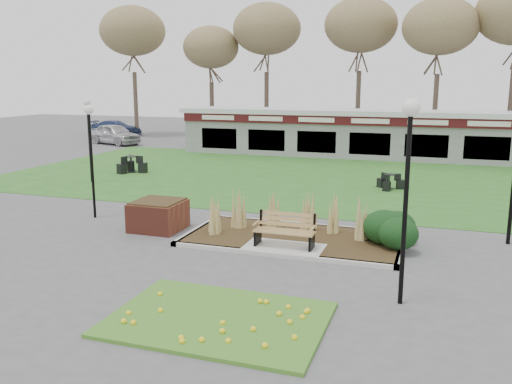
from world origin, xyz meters
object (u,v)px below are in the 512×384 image
(park_bench, at_px, (285,230))
(lamp_post_mid_left, at_px, (90,136))
(car_black, at_px, (265,134))
(lamp_post_near_left, at_px, (408,157))
(car_silver, at_px, (115,134))
(brick_planter, at_px, (158,215))
(food_pavilion, at_px, (373,134))
(car_blue, at_px, (117,128))
(bistro_set_d, at_px, (389,184))
(lamp_post_far_left, at_px, (88,122))
(bistro_set_a, at_px, (132,167))

(park_bench, bearing_deg, lamp_post_mid_left, 168.98)
(lamp_post_mid_left, xyz_separation_m, car_black, (-1.39, 23.61, -2.13))
(park_bench, xyz_separation_m, lamp_post_near_left, (3.33, -2.80, 2.55))
(car_silver, bearing_deg, brick_planter, -123.88)
(food_pavilion, height_order, lamp_post_near_left, lamp_post_near_left)
(lamp_post_near_left, distance_m, car_blue, 39.52)
(lamp_post_near_left, xyz_separation_m, bistro_set_d, (-1.38, 12.57, -2.90))
(food_pavilion, bearing_deg, park_bench, -90.00)
(car_silver, xyz_separation_m, car_black, (10.42, 4.27, -0.08))
(lamp_post_far_left, relative_size, car_blue, 0.88)
(lamp_post_far_left, relative_size, car_black, 0.93)
(lamp_post_far_left, relative_size, bistro_set_a, 2.47)
(lamp_post_far_left, bearing_deg, brick_planter, -42.08)
(park_bench, height_order, car_blue, car_blue)
(park_bench, height_order, lamp_post_mid_left, lamp_post_mid_left)
(food_pavilion, xyz_separation_m, bistro_set_a, (-11.05, -9.70, -1.18))
(lamp_post_near_left, height_order, car_black, lamp_post_near_left)
(car_black, bearing_deg, brick_planter, 166.84)
(car_silver, bearing_deg, car_black, -47.84)
(bistro_set_a, xyz_separation_m, bistro_set_d, (13.01, -0.24, -0.06))
(car_blue, bearing_deg, brick_planter, -154.80)
(lamp_post_near_left, height_order, car_blue, lamp_post_near_left)
(park_bench, xyz_separation_m, car_blue, (-22.80, 26.75, 0.05))
(lamp_post_mid_left, bearing_deg, park_bench, -11.02)
(lamp_post_far_left, relative_size, car_silver, 0.86)
(park_bench, relative_size, lamp_post_far_left, 0.44)
(food_pavilion, height_order, lamp_post_far_left, lamp_post_far_left)
(bistro_set_d, height_order, car_blue, car_blue)
(lamp_post_mid_left, bearing_deg, car_silver, 121.41)
(park_bench, xyz_separation_m, car_black, (-8.63, 25.02, 0.10))
(park_bench, distance_m, lamp_post_mid_left, 7.71)
(lamp_post_mid_left, bearing_deg, food_pavilion, 68.40)
(brick_planter, bearing_deg, food_pavilion, 76.94)
(lamp_post_mid_left, bearing_deg, bistro_set_a, 113.85)
(car_silver, relative_size, car_black, 1.08)
(brick_planter, height_order, bistro_set_d, brick_planter)
(food_pavilion, relative_size, lamp_post_far_left, 6.39)
(brick_planter, distance_m, bistro_set_a, 11.40)
(lamp_post_near_left, xyz_separation_m, lamp_post_far_left, (-14.73, 9.86, -0.33))
(park_bench, bearing_deg, car_blue, 130.44)
(brick_planter, height_order, lamp_post_far_left, lamp_post_far_left)
(brick_planter, bearing_deg, bistro_set_a, 125.68)
(park_bench, bearing_deg, bistro_set_d, 78.68)
(lamp_post_far_left, height_order, bistro_set_a, lamp_post_far_left)
(bistro_set_d, height_order, car_silver, car_silver)
(brick_planter, height_order, car_black, car_black)
(car_blue, bearing_deg, lamp_post_far_left, -160.00)
(lamp_post_near_left, relative_size, bistro_set_a, 2.76)
(lamp_post_mid_left, bearing_deg, brick_planter, -13.06)
(lamp_post_far_left, xyz_separation_m, bistro_set_d, (13.35, 2.70, -2.57))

